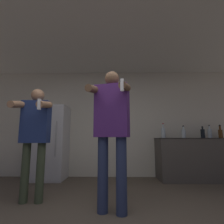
# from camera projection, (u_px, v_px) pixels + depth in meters

# --- Properties ---
(wall_back) EXTENTS (7.00, 0.06, 2.55)m
(wall_back) POSITION_uv_depth(u_px,v_px,m) (108.00, 123.00, 4.30)
(wall_back) COLOR beige
(wall_back) RESTS_ON ground_plane
(ceiling_slab) EXTENTS (7.00, 3.33, 0.05)m
(ceiling_slab) POSITION_uv_depth(u_px,v_px,m) (106.00, 42.00, 3.08)
(ceiling_slab) COLOR silver
(ceiling_slab) RESTS_ON wall_back
(refrigerator) EXTENTS (0.71, 0.65, 1.61)m
(refrigerator) POSITION_uv_depth(u_px,v_px,m) (51.00, 142.00, 3.92)
(refrigerator) COLOR silver
(refrigerator) RESTS_ON ground_plane
(counter) EXTENTS (1.70, 0.66, 0.90)m
(counter) POSITION_uv_depth(u_px,v_px,m) (196.00, 159.00, 3.81)
(counter) COLOR #47423D
(counter) RESTS_ON ground_plane
(bottle_clear_vodka) EXTENTS (0.09, 0.09, 0.34)m
(bottle_clear_vodka) POSITION_uv_depth(u_px,v_px,m) (163.00, 132.00, 3.98)
(bottle_clear_vodka) COLOR silver
(bottle_clear_vodka) RESTS_ON counter
(bottle_short_whiskey) EXTENTS (0.09, 0.09, 0.29)m
(bottle_short_whiskey) POSITION_uv_depth(u_px,v_px,m) (184.00, 133.00, 3.97)
(bottle_short_whiskey) COLOR silver
(bottle_short_whiskey) RESTS_ON counter
(bottle_tall_gin) EXTENTS (0.09, 0.09, 0.30)m
(bottle_tall_gin) POSITION_uv_depth(u_px,v_px,m) (210.00, 133.00, 3.96)
(bottle_tall_gin) COLOR silver
(bottle_tall_gin) RESTS_ON counter
(bottle_brown_liquor) EXTENTS (0.09, 0.09, 0.27)m
(bottle_brown_liquor) POSITION_uv_depth(u_px,v_px,m) (203.00, 133.00, 3.96)
(bottle_brown_liquor) COLOR black
(bottle_brown_liquor) RESTS_ON counter
(bottle_dark_rum) EXTENTS (0.09, 0.09, 0.30)m
(bottle_dark_rum) POSITION_uv_depth(u_px,v_px,m) (220.00, 133.00, 3.96)
(bottle_dark_rum) COLOR #563314
(bottle_dark_rum) RESTS_ON counter
(person_woman_foreground) EXTENTS (0.57, 0.53, 1.77)m
(person_woman_foreground) POSITION_uv_depth(u_px,v_px,m) (112.00, 126.00, 2.22)
(person_woman_foreground) COLOR navy
(person_woman_foreground) RESTS_ON ground_plane
(person_man_side) EXTENTS (0.48, 0.50, 1.63)m
(person_man_side) POSITION_uv_depth(u_px,v_px,m) (35.00, 131.00, 2.55)
(person_man_side) COLOR #38422D
(person_man_side) RESTS_ON ground_plane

